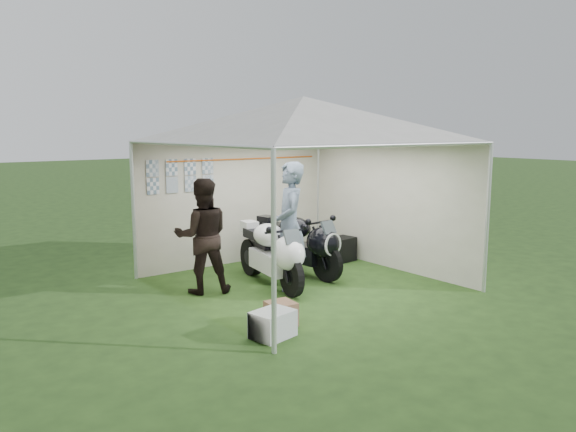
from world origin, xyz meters
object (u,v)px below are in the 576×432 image
(equipment_box, at_px, (342,249))
(crate_0, at_px, (273,324))
(canopy_tent, at_px, (302,124))
(motorcycle_white, at_px, (273,252))
(paddock_stand, at_px, (266,257))
(person_blue_jacket, at_px, (290,226))
(motorcycle_black, at_px, (302,242))
(person_dark_jacket, at_px, (202,236))
(crate_1, at_px, (281,314))

(equipment_box, xyz_separation_m, crate_0, (-3.38, -2.45, -0.07))
(canopy_tent, xyz_separation_m, motorcycle_white, (-0.43, 0.18, -2.00))
(paddock_stand, distance_m, person_blue_jacket, 1.82)
(motorcycle_black, relative_size, person_dark_jacket, 1.18)
(motorcycle_white, bearing_deg, canopy_tent, -13.05)
(paddock_stand, height_order, crate_1, paddock_stand)
(crate_1, bearing_deg, equipment_box, 35.41)
(motorcycle_black, distance_m, paddock_stand, 1.03)
(motorcycle_black, height_order, person_dark_jacket, person_dark_jacket)
(paddock_stand, distance_m, equipment_box, 1.48)
(equipment_box, relative_size, crate_0, 0.93)
(motorcycle_white, height_order, equipment_box, motorcycle_white)
(person_dark_jacket, bearing_deg, motorcycle_black, -160.59)
(motorcycle_white, distance_m, motorcycle_black, 0.88)
(canopy_tent, xyz_separation_m, person_blue_jacket, (-0.29, -0.08, -1.57))
(crate_0, bearing_deg, person_blue_jacket, 47.12)
(motorcycle_white, xyz_separation_m, person_dark_jacket, (-1.04, 0.41, 0.31))
(paddock_stand, bearing_deg, person_blue_jacket, -111.53)
(motorcycle_white, height_order, crate_1, motorcycle_white)
(crate_1, bearing_deg, canopy_tent, 43.78)
(crate_0, bearing_deg, motorcycle_white, 54.27)
(equipment_box, xyz_separation_m, crate_1, (-3.05, -2.17, -0.08))
(equipment_box, bearing_deg, crate_0, -144.05)
(motorcycle_white, xyz_separation_m, crate_1, (-0.96, -1.51, -0.42))
(paddock_stand, height_order, equipment_box, equipment_box)
(paddock_stand, xyz_separation_m, crate_1, (-1.69, -2.76, -0.00))
(paddock_stand, bearing_deg, canopy_tent, -101.87)
(crate_0, height_order, crate_1, crate_0)
(motorcycle_black, height_order, person_blue_jacket, person_blue_jacket)
(motorcycle_white, relative_size, person_dark_jacket, 1.18)
(person_dark_jacket, xyz_separation_m, equipment_box, (3.13, 0.25, -0.66))
(motorcycle_white, xyz_separation_m, crate_0, (-1.29, -1.79, -0.41))
(canopy_tent, relative_size, motorcycle_black, 2.72)
(canopy_tent, bearing_deg, equipment_box, 26.72)
(paddock_stand, bearing_deg, motorcycle_white, -120.38)
(motorcycle_white, relative_size, crate_0, 4.25)
(motorcycle_black, xyz_separation_m, person_blue_jacket, (-0.68, -0.56, 0.43))
(person_blue_jacket, xyz_separation_m, crate_0, (-1.43, -1.54, -0.84))
(motorcycle_black, distance_m, crate_0, 3.00)
(paddock_stand, xyz_separation_m, equipment_box, (1.36, -0.59, 0.07))
(motorcycle_white, distance_m, crate_0, 2.25)
(motorcycle_black, height_order, paddock_stand, motorcycle_black)
(crate_0, bearing_deg, equipment_box, 35.95)
(motorcycle_white, distance_m, person_dark_jacket, 1.16)
(person_dark_jacket, distance_m, crate_0, 2.33)
(person_blue_jacket, bearing_deg, motorcycle_black, 158.89)
(equipment_box, bearing_deg, canopy_tent, -153.28)
(person_dark_jacket, height_order, crate_1, person_dark_jacket)
(canopy_tent, distance_m, paddock_stand, 2.82)
(motorcycle_black, relative_size, person_blue_jacket, 1.04)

